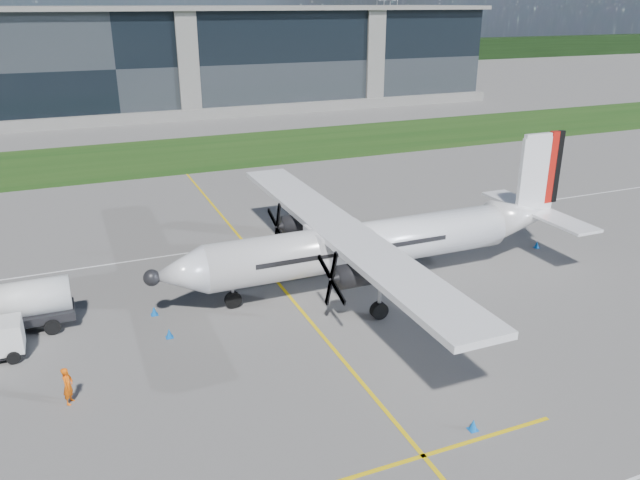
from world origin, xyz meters
The scene contains 12 objects.
ground centered at (0.00, 40.00, 0.00)m, with size 400.00×400.00×0.00m, color slate.
grass_strip centered at (0.00, 48.00, 0.02)m, with size 400.00×18.00×0.04m, color #183C10.
terminal_building centered at (0.00, 80.00, 7.50)m, with size 120.00×20.00×15.00m, color black.
tree_line centered at (0.00, 140.00, 3.00)m, with size 400.00×6.00×6.00m, color black.
pylon_east centered at (85.00, 150.00, 15.00)m, with size 9.00×4.60×30.00m, color gray, non-canonical shape.
yellow_taxiway_centerline centered at (3.00, 10.00, 0.01)m, with size 0.20×70.00×0.01m, color yellow.
turboprop_aircraft centered at (8.59, 8.80, 4.20)m, with size 27.01×28.01×8.40m, color white, non-canonical shape.
ground_crew_person centered at (-9.29, 2.79, 0.99)m, with size 0.80×0.57×1.97m, color #F25907.
safety_cone_nose_port centered at (-4.35, 6.80, 0.25)m, with size 0.36×0.36×0.50m, color blue.
safety_cone_nose_stbd centered at (-4.69, 9.63, 0.25)m, with size 0.36×0.36×0.50m, color blue.
safety_cone_portwing centered at (5.67, -5.42, 0.25)m, with size 0.36×0.36×0.50m, color blue.
safety_cone_tail centered at (21.72, 9.52, 0.25)m, with size 0.36×0.36×0.50m, color blue.
Camera 1 is at (-8.04, -22.24, 16.20)m, focal length 35.00 mm.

